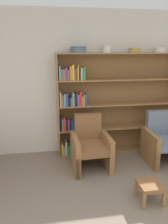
{
  "coord_description": "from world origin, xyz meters",
  "views": [
    {
      "loc": [
        -0.88,
        -1.39,
        2.04
      ],
      "look_at": [
        -0.29,
        2.32,
        0.95
      ],
      "focal_mm": 35.0,
      "sensor_mm": 36.0,
      "label": 1
    }
  ],
  "objects": [
    {
      "name": "bookshelf",
      "position": [
        0.23,
        2.65,
        0.96
      ],
      "size": [
        2.45,
        0.3,
        1.98
      ],
      "color": "olive",
      "rests_on": "ground"
    },
    {
      "name": "armchair_leather",
      "position": [
        -0.22,
        2.08,
        0.4
      ],
      "size": [
        0.67,
        0.7,
        0.92
      ],
      "rotation": [
        0.0,
        0.0,
        3.18
      ],
      "color": "olive",
      "rests_on": "ground"
    },
    {
      "name": "bowl_cream",
      "position": [
        0.71,
        2.63,
        2.02
      ],
      "size": [
        0.21,
        0.21,
        0.08
      ],
      "color": "tan",
      "rests_on": "bookshelf"
    },
    {
      "name": "footstool",
      "position": [
        0.41,
        1.01,
        0.23
      ],
      "size": [
        0.32,
        0.32,
        0.28
      ],
      "color": "olive",
      "rests_on": "ground"
    },
    {
      "name": "bowl_terracotta",
      "position": [
        1.22,
        2.63,
        2.03
      ],
      "size": [
        0.22,
        0.22,
        0.09
      ],
      "color": "silver",
      "rests_on": "bookshelf"
    },
    {
      "name": "bowl_olive",
      "position": [
        -0.35,
        2.63,
        2.04
      ],
      "size": [
        0.28,
        0.28,
        0.11
      ],
      "color": "slate",
      "rests_on": "bookshelf"
    },
    {
      "name": "wall_back",
      "position": [
        0.0,
        2.82,
        1.38
      ],
      "size": [
        12.0,
        0.06,
        2.75
      ],
      "color": "silver",
      "rests_on": "ground"
    },
    {
      "name": "armchair_cushioned",
      "position": [
        1.16,
        2.08,
        0.4
      ],
      "size": [
        0.65,
        0.69,
        0.92
      ],
      "rotation": [
        0.0,
        0.0,
        3.13
      ],
      "color": "olive",
      "rests_on": "ground"
    },
    {
      "name": "bowl_sage",
      "position": [
        0.18,
        2.63,
        2.04
      ],
      "size": [
        0.18,
        0.18,
        0.12
      ],
      "color": "silver",
      "rests_on": "bookshelf"
    }
  ]
}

